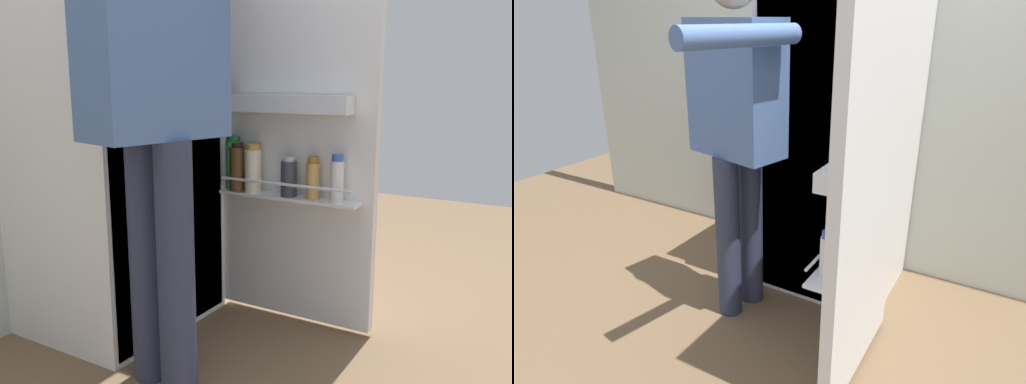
% 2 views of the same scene
% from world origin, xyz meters
% --- Properties ---
extents(ground_plane, '(6.39, 6.39, 0.00)m').
position_xyz_m(ground_plane, '(0.00, 0.00, 0.00)').
color(ground_plane, brown).
extents(kitchen_wall, '(4.40, 0.10, 2.58)m').
position_xyz_m(kitchen_wall, '(0.00, 0.89, 1.29)').
color(kitchen_wall, beige).
rests_on(kitchen_wall, ground_plane).
extents(refrigerator, '(0.74, 1.28, 1.70)m').
position_xyz_m(refrigerator, '(0.03, 0.49, 0.85)').
color(refrigerator, white).
rests_on(refrigerator, ground_plane).
extents(person, '(0.57, 0.81, 1.69)m').
position_xyz_m(person, '(-0.30, 0.04, 1.02)').
color(person, '#2D334C').
rests_on(person, ground_plane).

